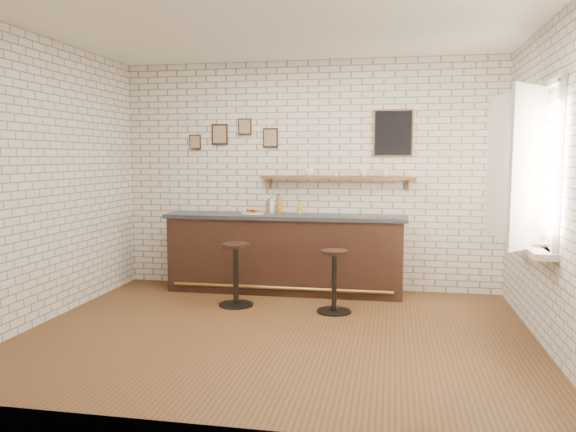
# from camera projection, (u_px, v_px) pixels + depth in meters

# --- Properties ---
(ground) EXTENTS (5.00, 5.00, 0.00)m
(ground) POSITION_uv_depth(u_px,v_px,m) (277.00, 332.00, 5.62)
(ground) COLOR brown
(ground) RESTS_ON ground
(bar_counter) EXTENTS (3.10, 0.65, 1.01)m
(bar_counter) POSITION_uv_depth(u_px,v_px,m) (285.00, 253.00, 7.27)
(bar_counter) COLOR black
(bar_counter) RESTS_ON ground
(sandwich_plate) EXTENTS (0.28, 0.28, 0.01)m
(sandwich_plate) POSITION_uv_depth(u_px,v_px,m) (253.00, 213.00, 7.32)
(sandwich_plate) COLOR white
(sandwich_plate) RESTS_ON bar_counter
(ciabatta_sandwich) EXTENTS (0.22, 0.15, 0.07)m
(ciabatta_sandwich) POSITION_uv_depth(u_px,v_px,m) (254.00, 210.00, 7.31)
(ciabatta_sandwich) COLOR #D8AF58
(ciabatta_sandwich) RESTS_ON sandwich_plate
(potato_chips) EXTENTS (0.26, 0.17, 0.00)m
(potato_chips) POSITION_uv_depth(u_px,v_px,m) (251.00, 213.00, 7.32)
(potato_chips) COLOR #E5BB51
(potato_chips) RESTS_ON sandwich_plate
(bitters_bottle_brown) EXTENTS (0.06, 0.06, 0.19)m
(bitters_bottle_brown) POSITION_uv_depth(u_px,v_px,m) (269.00, 207.00, 7.43)
(bitters_bottle_brown) COLOR brown
(bitters_bottle_brown) RESTS_ON bar_counter
(bitters_bottle_white) EXTENTS (0.05, 0.05, 0.21)m
(bitters_bottle_white) POSITION_uv_depth(u_px,v_px,m) (272.00, 206.00, 7.42)
(bitters_bottle_white) COLOR white
(bitters_bottle_white) RESTS_ON bar_counter
(bitters_bottle_amber) EXTENTS (0.06, 0.06, 0.26)m
(bitters_bottle_amber) POSITION_uv_depth(u_px,v_px,m) (279.00, 205.00, 7.40)
(bitters_bottle_amber) COLOR #9C5F19
(bitters_bottle_amber) RESTS_ON bar_counter
(condiment_bottle_yellow) EXTENTS (0.05, 0.05, 0.17)m
(condiment_bottle_yellow) POSITION_uv_depth(u_px,v_px,m) (300.00, 208.00, 7.35)
(condiment_bottle_yellow) COLOR gold
(condiment_bottle_yellow) RESTS_ON bar_counter
(bar_stool_left) EXTENTS (0.41, 0.41, 0.74)m
(bar_stool_left) POSITION_uv_depth(u_px,v_px,m) (236.00, 272.00, 6.59)
(bar_stool_left) COLOR black
(bar_stool_left) RESTS_ON ground
(bar_stool_right) EXTENTS (0.39, 0.39, 0.71)m
(bar_stool_right) POSITION_uv_depth(u_px,v_px,m) (334.00, 279.00, 6.31)
(bar_stool_right) COLOR black
(bar_stool_right) RESTS_ON ground
(wall_shelf) EXTENTS (2.00, 0.18, 0.18)m
(wall_shelf) POSITION_uv_depth(u_px,v_px,m) (337.00, 178.00, 7.25)
(wall_shelf) COLOR brown
(wall_shelf) RESTS_ON ground
(shelf_cup_a) EXTENTS (0.14, 0.14, 0.09)m
(shelf_cup_a) POSITION_uv_depth(u_px,v_px,m) (309.00, 172.00, 7.30)
(shelf_cup_a) COLOR white
(shelf_cup_a) RESTS_ON wall_shelf
(shelf_cup_b) EXTENTS (0.12, 0.12, 0.08)m
(shelf_cup_b) POSITION_uv_depth(u_px,v_px,m) (336.00, 173.00, 7.24)
(shelf_cup_b) COLOR white
(shelf_cup_b) RESTS_ON wall_shelf
(shelf_cup_c) EXTENTS (0.15, 0.15, 0.09)m
(shelf_cup_c) POSITION_uv_depth(u_px,v_px,m) (364.00, 173.00, 7.18)
(shelf_cup_c) COLOR white
(shelf_cup_c) RESTS_ON wall_shelf
(shelf_cup_d) EXTENTS (0.10, 0.10, 0.09)m
(shelf_cup_d) POSITION_uv_depth(u_px,v_px,m) (385.00, 173.00, 7.13)
(shelf_cup_d) COLOR white
(shelf_cup_d) RESTS_ON wall_shelf
(back_wall_decor) EXTENTS (2.96, 0.02, 0.56)m
(back_wall_decor) POSITION_uv_depth(u_px,v_px,m) (325.00, 134.00, 7.30)
(back_wall_decor) COLOR black
(back_wall_decor) RESTS_ON ground
(window_sill) EXTENTS (0.20, 1.35, 0.06)m
(window_sill) POSITION_uv_depth(u_px,v_px,m) (529.00, 246.00, 5.37)
(window_sill) COLOR white
(window_sill) RESTS_ON ground
(casement_window) EXTENTS (0.40, 1.30, 1.56)m
(casement_window) POSITION_uv_depth(u_px,v_px,m) (527.00, 167.00, 5.30)
(casement_window) COLOR white
(casement_window) RESTS_ON ground
(book_lower) EXTENTS (0.19, 0.22, 0.02)m
(book_lower) POSITION_uv_depth(u_px,v_px,m) (531.00, 245.00, 5.19)
(book_lower) COLOR tan
(book_lower) RESTS_ON window_sill
(book_upper) EXTENTS (0.23, 0.26, 0.02)m
(book_upper) POSITION_uv_depth(u_px,v_px,m) (531.00, 242.00, 5.21)
(book_upper) COLOR tan
(book_upper) RESTS_ON book_lower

